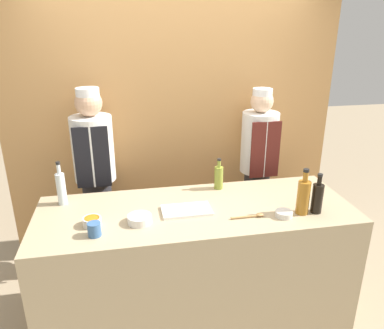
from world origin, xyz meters
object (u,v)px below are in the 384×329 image
object	(u,v)px
cup_blue	(94,229)
sauce_bowl_white	(140,219)
wooden_spoon	(251,216)
bottle_amber	(303,196)
bottle_oil	(219,177)
chef_right	(258,168)
sauce_bowl_purple	(284,214)
bottle_clear	(61,188)
chef_left	(96,177)
cutting_board	(187,210)
bottle_soy	(317,197)
sauce_bowl_orange	(92,221)

from	to	relation	value
cup_blue	sauce_bowl_white	bearing A→B (deg)	20.85
sauce_bowl_white	wooden_spoon	world-z (taller)	sauce_bowl_white
bottle_amber	bottle_oil	bearing A→B (deg)	132.35
sauce_bowl_white	chef_right	bearing A→B (deg)	37.23
sauce_bowl_white	chef_right	world-z (taller)	chef_right
bottle_amber	chef_right	xyz separation A→B (m)	(0.03, 0.96, -0.16)
bottle_oil	cup_blue	world-z (taller)	bottle_oil
sauce_bowl_purple	chef_right	distance (m)	1.00
sauce_bowl_purple	bottle_clear	size ratio (longest dim) A/B	0.36
bottle_oil	bottle_clear	xyz separation A→B (m)	(-1.20, -0.05, 0.03)
sauce_bowl_white	chef_left	xyz separation A→B (m)	(-0.33, 0.88, -0.03)
bottle_oil	cutting_board	bearing A→B (deg)	-133.38
sauce_bowl_purple	cutting_board	xyz separation A→B (m)	(-0.65, 0.20, -0.01)
bottle_amber	chef_left	bearing A→B (deg)	146.77
bottle_soy	cup_blue	world-z (taller)	bottle_soy
sauce_bowl_orange	bottle_oil	size ratio (longest dim) A/B	0.48
bottle_amber	bottle_soy	bearing A→B (deg)	-2.48
sauce_bowl_orange	bottle_clear	world-z (taller)	bottle_clear
sauce_bowl_white	bottle_oil	size ratio (longest dim) A/B	0.64
cutting_board	sauce_bowl_white	bearing A→B (deg)	-163.99
cutting_board	bottle_amber	xyz separation A→B (m)	(0.80, -0.17, 0.12)
sauce_bowl_orange	sauce_bowl_white	distance (m)	0.31
sauce_bowl_purple	bottle_amber	bearing A→B (deg)	9.01
bottle_clear	cup_blue	bearing A→B (deg)	-63.00
sauce_bowl_purple	cutting_board	size ratio (longest dim) A/B	0.34
sauce_bowl_orange	bottle_oil	world-z (taller)	bottle_oil
bottle_oil	sauce_bowl_orange	bearing A→B (deg)	-156.78
wooden_spoon	chef_left	bearing A→B (deg)	138.95
bottle_soy	chef_right	size ratio (longest dim) A/B	0.18
cutting_board	cup_blue	distance (m)	0.66
bottle_soy	wooden_spoon	distance (m)	0.49
sauce_bowl_orange	wooden_spoon	size ratio (longest dim) A/B	0.52
sauce_bowl_orange	bottle_amber	distance (m)	1.45
cup_blue	sauce_bowl_orange	bearing A→B (deg)	99.55
sauce_bowl_white	chef_left	size ratio (longest dim) A/B	0.10
sauce_bowl_orange	bottle_clear	bearing A→B (deg)	122.35
bottle_oil	wooden_spoon	distance (m)	0.53
cup_blue	wooden_spoon	world-z (taller)	cup_blue
bottle_oil	chef_left	bearing A→B (deg)	156.01
sauce_bowl_orange	chef_right	size ratio (longest dim) A/B	0.07
sauce_bowl_orange	bottle_amber	world-z (taller)	bottle_amber
chef_right	bottle_oil	bearing A→B (deg)	-138.49
sauce_bowl_purple	wooden_spoon	size ratio (longest dim) A/B	0.51
sauce_bowl_white	cutting_board	bearing A→B (deg)	16.01
bottle_clear	chef_left	bearing A→B (deg)	66.76
bottle_soy	bottle_oil	bearing A→B (deg)	137.86
sauce_bowl_white	wooden_spoon	xyz separation A→B (m)	(0.76, -0.07, -0.02)
bottle_amber	bottle_clear	bearing A→B (deg)	164.46
bottle_amber	wooden_spoon	bearing A→B (deg)	179.09
bottle_oil	wooden_spoon	xyz separation A→B (m)	(0.10, -0.51, -0.09)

